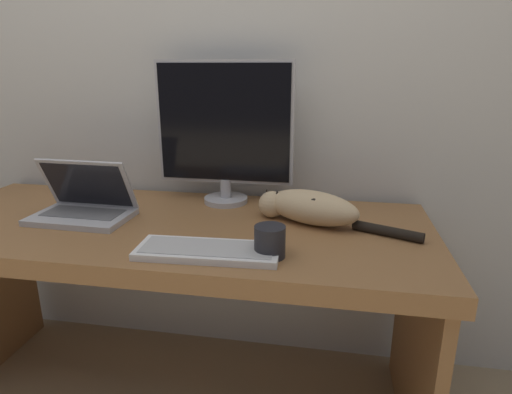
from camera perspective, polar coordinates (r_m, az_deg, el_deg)
wall_back at (r=1.77m, az=-7.58°, el=19.44°), size 6.40×0.06×2.60m
desk at (r=1.53m, az=-11.15°, el=-8.07°), size 1.75×0.70×0.72m
monitor at (r=1.60m, az=-4.22°, el=8.84°), size 0.51×0.17×0.53m
laptop at (r=1.59m, az=-22.01°, el=-1.16°), size 0.33×0.21×0.20m
external_keyboard at (r=1.21m, az=-6.44°, el=-7.13°), size 0.41×0.16×0.02m
cat at (r=1.43m, az=7.12°, el=-1.31°), size 0.53×0.25×0.11m
coffee_mug at (r=1.18m, az=1.86°, el=-5.95°), size 0.09×0.09×0.09m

